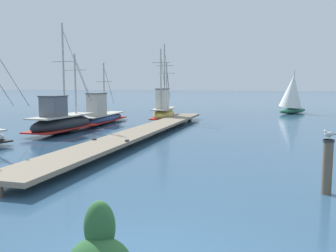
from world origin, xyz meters
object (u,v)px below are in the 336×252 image
at_px(fishing_boat_0, 62,121).
at_px(perched_seagull, 329,134).
at_px(distant_sailboat, 292,94).
at_px(fishing_boat_3, 164,111).
at_px(mooring_piling, 327,166).
at_px(fishing_boat_1, 102,115).

distance_m(fishing_boat_0, perched_seagull, 16.41).
bearing_deg(fishing_boat_0, distant_sailboat, 59.88).
relative_size(fishing_boat_3, perched_seagull, 18.33).
xyz_separation_m(mooring_piling, distant_sailboat, (-2.15, 28.90, 1.26)).
bearing_deg(mooring_piling, fishing_boat_0, 152.86).
relative_size(fishing_boat_0, fishing_boat_1, 0.89).
bearing_deg(fishing_boat_3, fishing_boat_1, -131.22).
distance_m(fishing_boat_1, fishing_boat_3, 5.36).
relative_size(fishing_boat_0, perched_seagull, 19.27).
bearing_deg(mooring_piling, fishing_boat_3, 124.40).
relative_size(fishing_boat_0, fishing_boat_3, 1.05).
xyz_separation_m(fishing_boat_3, distant_sailboat, (9.64, 11.67, 1.24)).
bearing_deg(fishing_boat_0, mooring_piling, -27.14).
xyz_separation_m(fishing_boat_1, perched_seagull, (15.33, -13.19, 1.00)).
bearing_deg(distant_sailboat, fishing_boat_1, -129.99).
relative_size(mooring_piling, distant_sailboat, 0.33).
relative_size(fishing_boat_1, perched_seagull, 21.75).
height_order(mooring_piling, perched_seagull, perched_seagull).
bearing_deg(fishing_boat_3, fishing_boat_0, -105.96).
bearing_deg(distant_sailboat, fishing_boat_3, -129.55).
bearing_deg(fishing_boat_0, fishing_boat_1, 97.40).
distance_m(fishing_boat_1, perched_seagull, 20.25).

